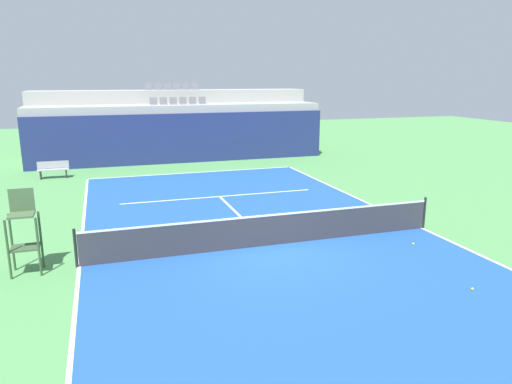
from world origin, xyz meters
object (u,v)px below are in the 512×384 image
(umpire_chair, at_px, (24,229))
(player_bench, at_px, (53,168))
(tennis_net, at_px, (270,230))
(tennis_ball_1, at_px, (413,244))
(tennis_ball_0, at_px, (472,289))

(umpire_chair, bearing_deg, player_bench, 91.66)
(tennis_net, bearing_deg, umpire_chair, 179.52)
(player_bench, height_order, tennis_ball_1, player_bench)
(tennis_net, relative_size, tennis_ball_1, 167.88)
(tennis_ball_0, xyz_separation_m, tennis_ball_1, (0.61, 3.14, 0.00))
(player_bench, xyz_separation_m, tennis_ball_1, (11.22, -14.13, -0.46))
(player_bench, height_order, tennis_ball_0, player_bench)
(player_bench, xyz_separation_m, tennis_ball_0, (10.61, -17.27, -0.46))
(player_bench, relative_size, tennis_ball_1, 22.73)
(player_bench, relative_size, tennis_ball_0, 22.73)
(tennis_ball_1, bearing_deg, umpire_chair, 172.77)
(tennis_net, height_order, tennis_ball_1, tennis_net)
(tennis_ball_0, bearing_deg, tennis_ball_1, 79.02)
(player_bench, distance_m, tennis_ball_0, 20.28)
(umpire_chair, xyz_separation_m, player_bench, (-0.37, 12.76, -0.68))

